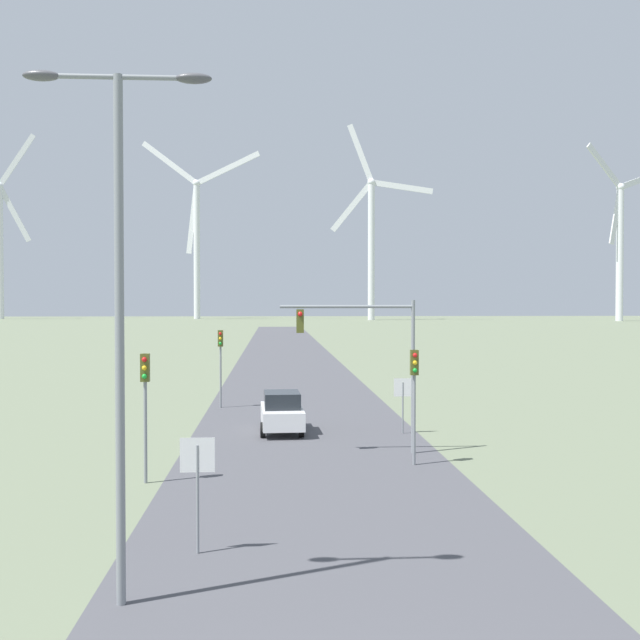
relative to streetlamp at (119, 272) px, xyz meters
The scene contains 13 objects.
road_surface 42.79m from the streetlamp, 84.09° to the left, with size 10.00×240.00×0.01m.
streetlamp is the anchor object (origin of this frame).
stop_sign_near 5.48m from the streetlamp, 67.64° to the left, with size 0.81×0.07×2.70m.
stop_sign_far 20.76m from the streetlamp, 64.66° to the left, with size 0.81×0.07×2.46m.
traffic_light_post_near_left 10.39m from the streetlamp, 96.94° to the left, with size 0.28×0.33×4.18m.
traffic_light_post_near_right 14.70m from the streetlamp, 56.19° to the left, with size 0.28×0.34×4.13m.
traffic_light_post_mid_left 27.15m from the streetlamp, 90.00° to the left, with size 0.28×0.33×4.29m.
traffic_light_mast_overhead 15.53m from the streetlamp, 65.13° to the left, with size 5.19×0.35×5.92m.
car_approaching 19.95m from the streetlamp, 80.10° to the left, with size 1.97×4.17×1.83m.
wind_turbine_far_left 268.44m from the streetlamp, 110.07° to the left, with size 33.57×2.74×64.38m.
wind_turbine_left 248.84m from the streetlamp, 95.48° to the left, with size 41.55×10.91×62.12m.
wind_turbine_center 230.42m from the streetlamp, 81.35° to the left, with size 32.80×5.65×63.55m.
wind_turbine_right 236.57m from the streetlamp, 62.48° to the left, with size 28.90×12.21×53.38m.
Camera 1 is at (-1.40, -8.58, 5.84)m, focal length 42.00 mm.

